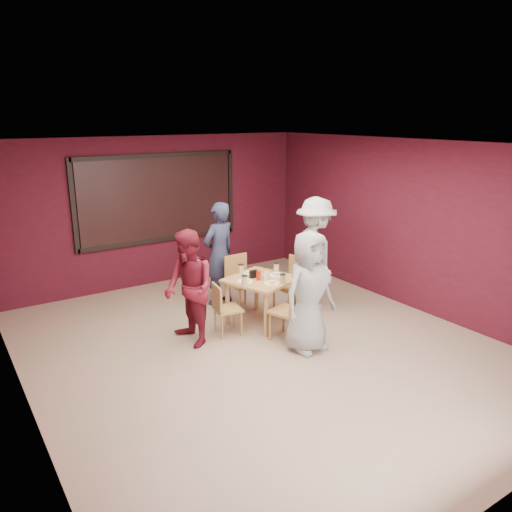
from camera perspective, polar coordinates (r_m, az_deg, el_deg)
floor at (r=7.14m, az=0.68°, el=-10.47°), size 7.00×7.00×0.00m
window_blinds at (r=9.57m, az=-11.04°, el=6.47°), size 3.00×0.02×1.50m
dining_table at (r=7.73m, az=0.56°, el=-3.17°), size 1.18×1.18×0.88m
chair_front at (r=7.18m, az=4.04°, el=-6.00°), size 0.54×0.54×0.88m
chair_back at (r=8.36m, az=-1.86°, el=-2.63°), size 0.46×0.46×0.91m
chair_left at (r=7.41m, az=-3.71°, el=-5.76°), size 0.44×0.44×0.78m
chair_right at (r=8.24m, az=4.26°, el=-2.93°), size 0.49×0.49×0.92m
diner_front at (r=6.82m, az=6.07°, el=-4.11°), size 0.88×0.61×1.70m
diner_back at (r=8.49m, az=-4.25°, el=0.26°), size 0.73×0.56×1.78m
diner_left at (r=7.03m, az=-7.66°, el=-3.71°), size 0.63×0.81×1.66m
diner_right at (r=8.41m, az=6.82°, el=0.37°), size 1.09×1.38×1.87m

